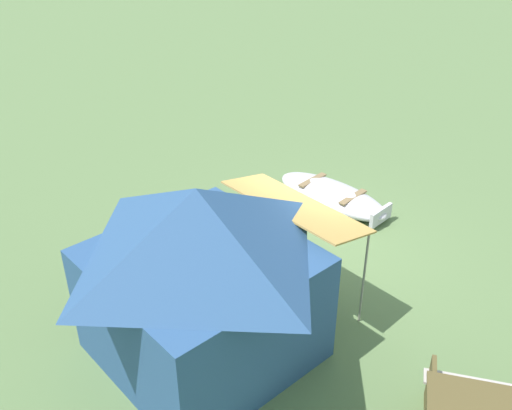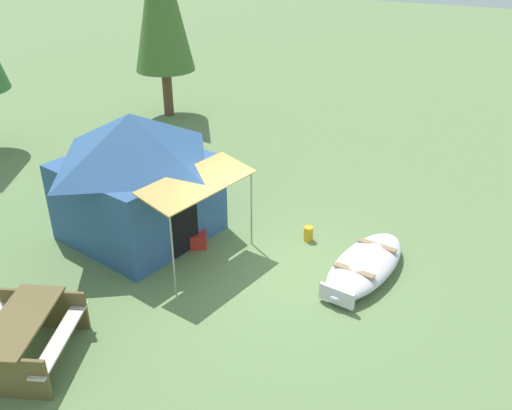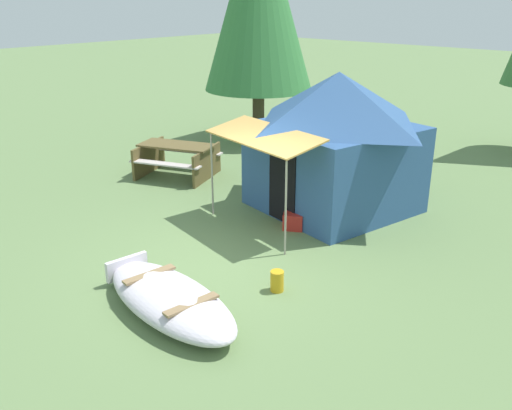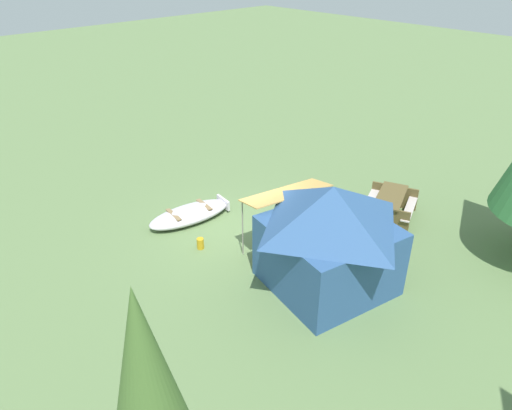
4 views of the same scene
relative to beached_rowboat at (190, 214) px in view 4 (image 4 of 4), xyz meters
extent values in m
plane|color=#607B4A|center=(-0.68, 1.70, -0.22)|extent=(80.00, 80.00, 0.00)
ellipsoid|color=silver|center=(0.01, 0.00, -0.01)|extent=(2.81, 1.41, 0.43)
ellipsoid|color=#48454A|center=(0.01, 0.00, 0.03)|extent=(2.58, 1.26, 0.15)
cube|color=olive|center=(0.55, -0.07, 0.16)|extent=(0.25, 0.82, 0.04)
cube|color=olive|center=(-0.52, 0.07, 0.16)|extent=(0.25, 0.82, 0.04)
cube|color=silver|center=(-1.22, 0.16, 0.01)|extent=(0.17, 0.69, 0.32)
cube|color=#2E5388|center=(-0.65, 4.92, 0.65)|extent=(3.21, 3.21, 1.75)
pyramid|color=#2E5388|center=(-0.65, 4.92, 2.05)|extent=(3.47, 3.47, 1.03)
cube|color=black|center=(-0.93, 3.58, 0.51)|extent=(0.75, 0.18, 1.40)
cube|color=tan|center=(-1.02, 3.13, 1.58)|extent=(2.59, 1.40, 0.21)
cylinder|color=gray|center=(0.02, 2.51, 0.61)|extent=(0.04, 0.04, 1.67)
cylinder|color=gray|center=(-2.22, 2.97, 0.61)|extent=(0.04, 0.04, 1.67)
cube|color=brown|center=(-4.68, 4.15, 0.55)|extent=(1.94, 1.39, 0.04)
cube|color=beige|center=(-4.45, 3.58, 0.25)|extent=(1.75, 0.91, 0.04)
cube|color=beige|center=(-4.91, 4.71, 0.25)|extent=(1.75, 0.91, 0.04)
cube|color=brown|center=(-5.42, 3.85, 0.15)|extent=(0.61, 1.40, 0.75)
cube|color=brown|center=(-3.95, 4.44, 0.15)|extent=(0.61, 1.40, 0.75)
cube|color=#B3271F|center=(-0.60, 3.55, -0.07)|extent=(0.57, 0.60, 0.31)
cylinder|color=gold|center=(0.72, 1.47, -0.06)|extent=(0.21, 0.21, 0.32)
camera|label=1|loc=(-5.07, 9.61, 6.08)|focal=40.49mm
camera|label=2|loc=(-8.98, -2.08, 6.06)|focal=38.45mm
camera|label=3|loc=(5.37, -4.18, 3.97)|focal=38.79mm
camera|label=4|loc=(7.23, 10.72, 7.48)|focal=33.28mm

